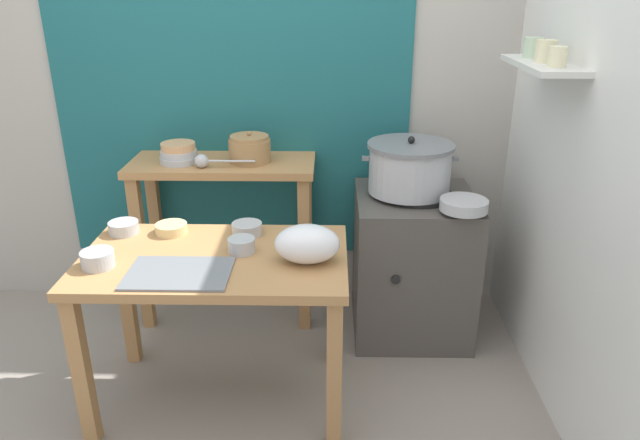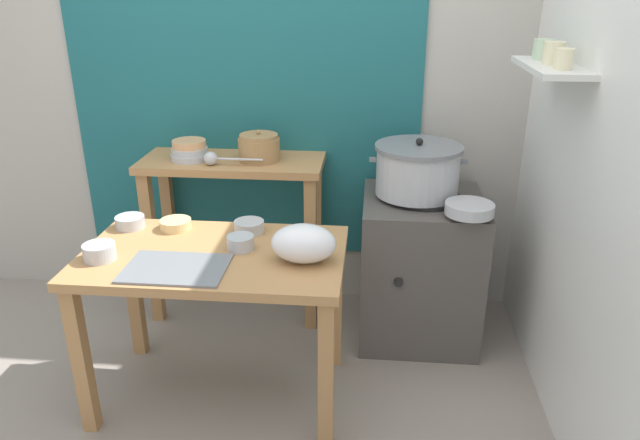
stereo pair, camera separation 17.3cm
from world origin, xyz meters
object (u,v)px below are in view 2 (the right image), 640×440
object	(u,v)px
plastic_bag	(304,243)
wide_pan	(469,209)
prep_bowl_0	(176,224)
prep_bowl_4	(130,221)
prep_bowl_3	(99,251)
back_shelf_table	(234,199)
bowl_stack_enamel	(190,151)
prep_bowl_2	(241,242)
steamer_pot	(418,170)
stove_block	(419,266)
ladle	(213,159)
clay_pot	(259,148)
serving_tray	(176,268)
prep_bowl_1	(249,226)
prep_table	(215,275)

from	to	relation	value
plastic_bag	wide_pan	world-z (taller)	plastic_bag
plastic_bag	prep_bowl_0	world-z (taller)	plastic_bag
prep_bowl_0	prep_bowl_4	size ratio (longest dim) A/B	1.08
prep_bowl_3	back_shelf_table	bearing A→B (deg)	67.54
wide_pan	plastic_bag	bearing A→B (deg)	-148.88
bowl_stack_enamel	prep_bowl_2	xyz separation A→B (m)	(0.41, -0.68, -0.20)
steamer_pot	wide_pan	size ratio (longest dim) A/B	2.14
steamer_pot	prep_bowl_4	world-z (taller)	steamer_pot
back_shelf_table	plastic_bag	distance (m)	0.93
stove_block	plastic_bag	world-z (taller)	plastic_bag
steamer_pot	ladle	world-z (taller)	steamer_pot
back_shelf_table	ladle	world-z (taller)	ladle
bowl_stack_enamel	steamer_pot	bearing A→B (deg)	-4.12
wide_pan	prep_bowl_0	size ratio (longest dim) A/B	1.57
clay_pot	serving_tray	world-z (taller)	clay_pot
bowl_stack_enamel	wide_pan	bearing A→B (deg)	-13.59
prep_bowl_0	prep_bowl_1	bearing A→B (deg)	-1.45
ladle	plastic_bag	bearing A→B (deg)	-51.63
bowl_stack_enamel	ladle	world-z (taller)	bowl_stack_enamel
wide_pan	back_shelf_table	bearing A→B (deg)	162.94
wide_pan	prep_bowl_3	world-z (taller)	wide_pan
clay_pot	ladle	xyz separation A→B (m)	(-0.22, -0.11, -0.03)
prep_bowl_3	prep_bowl_4	world-z (taller)	prep_bowl_3
serving_tray	steamer_pot	bearing A→B (deg)	39.47
plastic_bag	prep_bowl_4	xyz separation A→B (m)	(-0.83, 0.27, -0.05)
back_shelf_table	stove_block	world-z (taller)	back_shelf_table
clay_pot	prep_bowl_2	distance (m)	0.74
prep_bowl_1	prep_bowl_4	size ratio (longest dim) A/B	1.02
prep_bowl_0	ladle	bearing A→B (deg)	78.80
plastic_bag	prep_bowl_2	distance (m)	0.29
clay_pot	prep_bowl_3	distance (m)	1.01
prep_table	prep_bowl_0	bearing A→B (deg)	135.70
stove_block	prep_bowl_1	size ratio (longest dim) A/B	5.80
back_shelf_table	steamer_pot	size ratio (longest dim) A/B	2.01
back_shelf_table	clay_pot	distance (m)	0.32
serving_tray	plastic_bag	distance (m)	0.51
prep_table	prep_bowl_1	size ratio (longest dim) A/B	8.18
prep_bowl_2	prep_bowl_0	bearing A→B (deg)	150.98
prep_table	prep_bowl_4	world-z (taller)	prep_bowl_4
stove_block	prep_bowl_1	xyz separation A→B (m)	(-0.81, -0.40, 0.37)
wide_pan	prep_bowl_0	xyz separation A→B (m)	(-1.33, -0.15, -0.06)
prep_table	plastic_bag	distance (m)	0.43
wide_pan	prep_bowl_3	size ratio (longest dim) A/B	1.71
back_shelf_table	prep_bowl_1	bearing A→B (deg)	-69.74
back_shelf_table	prep_bowl_1	xyz separation A→B (m)	(0.19, -0.53, 0.07)
stove_block	steamer_pot	size ratio (longest dim) A/B	1.63
clay_pot	prep_bowl_0	distance (m)	0.64
plastic_bag	prep_bowl_1	xyz separation A→B (m)	(-0.28, 0.27, -0.05)
wide_pan	prep_bowl_1	xyz separation A→B (m)	(-0.99, -0.16, -0.06)
stove_block	prep_bowl_0	world-z (taller)	stove_block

